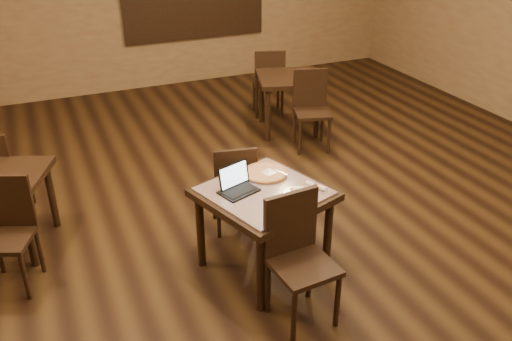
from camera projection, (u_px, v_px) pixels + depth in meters
name	position (u px, v px, depth m)	size (l,w,h in m)	color
ground	(313.00, 241.00, 5.06)	(10.00, 10.00, 0.00)	black
tiled_table	(264.00, 201.00, 4.42)	(1.16, 1.16, 0.76)	black
chair_main_near	(297.00, 251.00, 3.96)	(0.47, 0.47, 1.01)	black
chair_main_far	(234.00, 184.00, 4.99)	(0.47, 0.47, 0.90)	black
laptop	(237.00, 184.00, 4.35)	(0.35, 0.32, 0.20)	black
plate	(299.00, 194.00, 4.30)	(0.25, 0.25, 0.01)	white
pizza_slice	(299.00, 192.00, 4.29)	(0.17, 0.17, 0.02)	beige
pizza_pan	(265.00, 174.00, 4.60)	(0.39, 0.39, 0.01)	silver
pizza_whole	(265.00, 173.00, 4.60)	(0.38, 0.38, 0.03)	beige
spatula	(268.00, 172.00, 4.58)	(0.11, 0.26, 0.01)	silver
napkin_roll	(316.00, 186.00, 4.39)	(0.12, 0.18, 0.04)	white
other_table_a	(289.00, 85.00, 7.12)	(1.00, 1.00, 0.75)	black
other_table_a_chair_near	(311.00, 105.00, 6.70)	(0.53, 0.53, 0.97)	black
other_table_a_chair_far	(269.00, 79.00, 7.61)	(0.53, 0.53, 0.97)	black
other_table_b	(0.00, 188.00, 4.73)	(1.01, 1.01, 0.72)	black
other_table_b_chair_near	(7.00, 226.00, 4.33)	(0.53, 0.53, 0.93)	black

